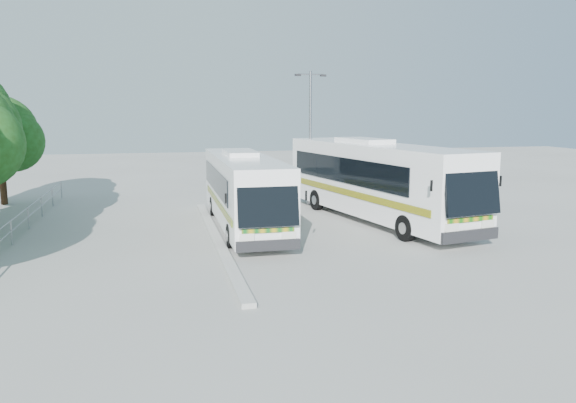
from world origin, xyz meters
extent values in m
plane|color=#A6A6A0|center=(0.00, 0.00, 0.00)|extent=(100.00, 100.00, 0.00)
cube|color=#B2B2AD|center=(-2.30, 2.00, 0.07)|extent=(0.40, 16.00, 0.15)
cylinder|color=gray|center=(-10.00, 4.00, 0.95)|extent=(0.06, 22.00, 0.06)
cylinder|color=gray|center=(-10.00, 4.00, 0.55)|extent=(0.06, 22.00, 0.06)
cylinder|color=gray|center=(-10.00, 14.00, 0.50)|extent=(0.06, 0.06, 1.00)
cylinder|color=#382314|center=(-12.70, 13.30, 1.39)|extent=(0.36, 0.36, 2.77)
sphere|color=#1B3C10|center=(-11.94, 12.80, 3.46)|extent=(3.28, 3.28, 3.28)
cube|color=white|center=(-0.85, 4.22, 1.72)|extent=(2.33, 11.03, 2.80)
cube|color=black|center=(-0.87, -1.32, 2.07)|extent=(2.11, 0.43, 1.78)
cube|color=black|center=(-2.01, 4.78, 2.07)|extent=(0.07, 8.82, 1.01)
cube|color=black|center=(0.32, 4.77, 2.07)|extent=(0.07, 8.82, 1.01)
cube|color=#0C5A1C|center=(-2.02, 3.95, 1.19)|extent=(0.06, 9.56, 0.26)
cylinder|color=black|center=(-1.90, 0.64, 0.46)|extent=(0.28, 0.92, 0.92)
cylinder|color=black|center=(0.18, 0.64, 0.46)|extent=(0.28, 0.92, 0.92)
cylinder|color=black|center=(-1.88, 7.35, 0.46)|extent=(0.28, 0.92, 0.92)
cylinder|color=black|center=(0.20, 7.35, 0.46)|extent=(0.28, 0.92, 0.92)
cube|color=white|center=(5.35, 4.41, 1.97)|extent=(4.97, 12.89, 3.21)
cube|color=black|center=(6.55, -1.81, 2.37)|extent=(2.47, 0.93, 2.04)
cube|color=black|center=(3.92, 4.78, 2.37)|extent=(1.96, 9.92, 1.16)
cube|color=black|center=(6.54, 5.29, 2.37)|extent=(1.96, 9.92, 1.16)
cube|color=#10630E|center=(4.09, 3.85, 1.37)|extent=(2.10, 10.74, 0.29)
cylinder|color=black|center=(4.96, 0.16, 0.53)|extent=(0.51, 1.09, 1.05)
cylinder|color=black|center=(7.29, 0.61, 0.53)|extent=(0.51, 1.09, 1.05)
cylinder|color=black|center=(3.50, 7.70, 0.53)|extent=(0.51, 1.09, 1.05)
cylinder|color=black|center=(5.84, 8.15, 0.53)|extent=(0.51, 1.09, 1.05)
cylinder|color=gray|center=(3.64, 9.55, 3.58)|extent=(0.16, 0.16, 7.16)
cylinder|color=gray|center=(3.64, 9.55, 6.98)|extent=(1.43, 0.20, 0.07)
cube|color=black|center=(2.92, 9.49, 6.94)|extent=(0.33, 0.19, 0.11)
cube|color=black|center=(4.35, 9.62, 6.94)|extent=(0.33, 0.19, 0.11)
camera|label=1|loc=(-4.52, -19.79, 5.11)|focal=35.00mm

